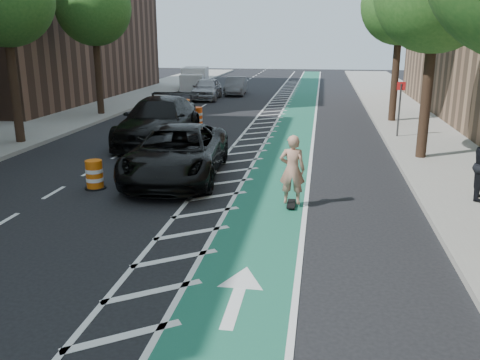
% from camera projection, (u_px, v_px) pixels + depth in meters
% --- Properties ---
extents(ground, '(120.00, 120.00, 0.00)m').
position_uv_depth(ground, '(129.00, 229.00, 11.82)').
color(ground, black).
rests_on(ground, ground).
extents(bike_lane, '(2.00, 90.00, 0.01)m').
position_uv_depth(bike_lane, '(288.00, 145.00, 20.86)').
color(bike_lane, '#1A5D48').
rests_on(bike_lane, ground).
extents(buffer_strip, '(1.40, 90.00, 0.01)m').
position_uv_depth(buffer_strip, '(252.00, 144.00, 21.09)').
color(buffer_strip, silver).
rests_on(buffer_strip, ground).
extents(sidewalk_right, '(5.00, 90.00, 0.15)m').
position_uv_depth(sidewalk_right, '(454.00, 149.00, 19.85)').
color(sidewalk_right, gray).
rests_on(sidewalk_right, ground).
extents(sidewalk_left, '(5.00, 90.00, 0.15)m').
position_uv_depth(sidewalk_left, '(9.00, 135.00, 22.74)').
color(sidewalk_left, gray).
rests_on(sidewalk_left, ground).
extents(curb_right, '(0.12, 90.00, 0.16)m').
position_uv_depth(curb_right, '(389.00, 147.00, 20.23)').
color(curb_right, gray).
rests_on(curb_right, ground).
extents(curb_left, '(0.12, 90.00, 0.16)m').
position_uv_depth(curb_left, '(60.00, 136.00, 22.37)').
color(curb_left, gray).
rests_on(curb_left, ground).
extents(tree_r_d, '(4.20, 4.20, 7.90)m').
position_uv_depth(tree_r_d, '(402.00, 5.00, 24.24)').
color(tree_r_d, '#382619').
rests_on(tree_r_d, ground).
extents(tree_l_d, '(4.20, 4.20, 7.90)m').
position_uv_depth(tree_l_d, '(91.00, 8.00, 26.64)').
color(tree_l_d, '#382619').
rests_on(tree_l_d, ground).
extents(sign_post, '(0.35, 0.08, 2.47)m').
position_uv_depth(sign_post, '(399.00, 108.00, 21.69)').
color(sign_post, '#4C4C4C').
rests_on(sign_post, ground).
extents(skateboard, '(0.22, 0.75, 0.10)m').
position_uv_depth(skateboard, '(291.00, 204.00, 13.37)').
color(skateboard, black).
rests_on(skateboard, ground).
extents(skateboarder, '(0.67, 0.44, 1.83)m').
position_uv_depth(skateboarder, '(292.00, 170.00, 13.12)').
color(skateboarder, tan).
rests_on(skateboarder, skateboard).
extents(suv_near, '(3.15, 6.06, 1.63)m').
position_uv_depth(suv_near, '(177.00, 153.00, 15.93)').
color(suv_near, black).
rests_on(suv_near, ground).
extents(suv_far, '(2.84, 6.46, 1.85)m').
position_uv_depth(suv_far, '(159.00, 121.00, 21.24)').
color(suv_far, black).
rests_on(suv_far, ground).
extents(car_silver, '(2.06, 4.55, 1.52)m').
position_uv_depth(car_silver, '(207.00, 89.00, 35.75)').
color(car_silver, '#959499').
rests_on(car_silver, ground).
extents(car_grey, '(1.65, 4.13, 1.33)m').
position_uv_depth(car_grey, '(236.00, 86.00, 38.67)').
color(car_grey, '#58585D').
rests_on(car_grey, ground).
extents(box_truck, '(2.38, 4.50, 1.80)m').
position_uv_depth(box_truck, '(194.00, 80.00, 42.22)').
color(box_truck, silver).
rests_on(box_truck, ground).
extents(barrel_a, '(0.62, 0.62, 0.85)m').
position_uv_depth(barrel_a, '(94.00, 175.00, 14.90)').
color(barrel_a, '#D85C0B').
rests_on(barrel_a, ground).
extents(barrel_b, '(0.69, 0.69, 0.94)m').
position_uv_depth(barrel_b, '(197.00, 117.00, 25.27)').
color(barrel_b, '#FF4E0D').
rests_on(barrel_b, ground).
extents(barrel_c, '(0.69, 0.69, 0.95)m').
position_uv_depth(barrel_c, '(185.00, 108.00, 28.26)').
color(barrel_c, '#E85B0C').
rests_on(barrel_c, ground).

